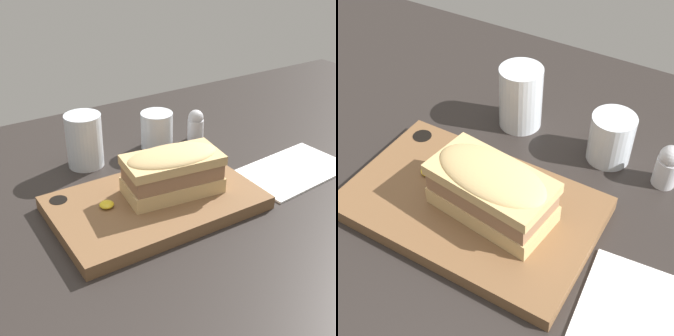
{
  "view_description": "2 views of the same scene",
  "coord_description": "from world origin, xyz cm",
  "views": [
    {
      "loc": [
        -29.56,
        -55.22,
        46.83
      ],
      "look_at": [
        7.69,
        5.0,
        7.76
      ],
      "focal_mm": 50.0,
      "sensor_mm": 36.0,
      "label": 1
    },
    {
      "loc": [
        29.55,
        -31.93,
        52.31
      ],
      "look_at": [
        7.24,
        6.46,
        9.25
      ],
      "focal_mm": 50.0,
      "sensor_mm": 36.0,
      "label": 2
    }
  ],
  "objects": [
    {
      "name": "dining_table",
      "position": [
        0.0,
        0.0,
        1.0
      ],
      "size": [
        198.53,
        104.09,
        2.0
      ],
      "color": "#282321",
      "rests_on": "ground"
    },
    {
      "name": "serving_board",
      "position": [
        3.71,
        2.85,
        3.15
      ],
      "size": [
        34.63,
        21.41,
        2.35
      ],
      "color": "brown",
      "rests_on": "dining_table"
    },
    {
      "name": "sandwich",
      "position": [
        7.23,
        2.79,
        8.61
      ],
      "size": [
        17.23,
        10.18,
        8.02
      ],
      "rotation": [
        0.0,
        0.0,
        -0.12
      ],
      "color": "tan",
      "rests_on": "serving_board"
    },
    {
      "name": "mustard_dollop",
      "position": [
        -4.49,
        4.36,
        4.78
      ],
      "size": [
        2.43,
        2.43,
        0.97
      ],
      "color": "gold",
      "rests_on": "serving_board"
    },
    {
      "name": "water_glass",
      "position": [
        0.14,
        23.74,
        6.65
      ],
      "size": [
        7.17,
        7.17,
        10.73
      ],
      "color": "silver",
      "rests_on": "dining_table"
    },
    {
      "name": "wine_glass",
      "position": [
        16.12,
        23.14,
        5.56
      ],
      "size": [
        6.81,
        6.81,
        7.89
      ],
      "color": "silver",
      "rests_on": "dining_table"
    },
    {
      "name": "napkin",
      "position": [
        33.32,
        -0.08,
        2.2
      ],
      "size": [
        23.09,
        15.2,
        0.4
      ],
      "rotation": [
        0.0,
        0.0,
        0.09
      ],
      "color": "white",
      "rests_on": "dining_table"
    },
    {
      "name": "salt_shaker",
      "position": [
        25.36,
        22.01,
        5.49
      ],
      "size": [
        3.55,
        3.55,
        6.95
      ],
      "color": "silver",
      "rests_on": "dining_table"
    }
  ]
}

